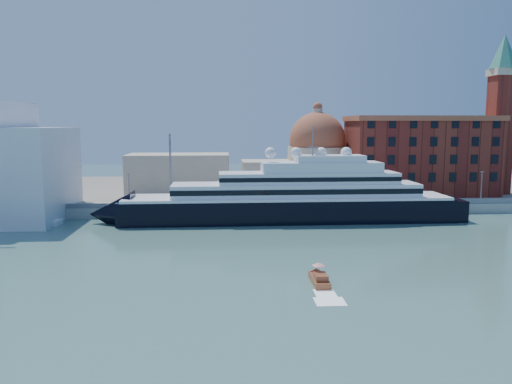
{
  "coord_description": "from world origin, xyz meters",
  "views": [
    {
      "loc": [
        -7.63,
        -92.67,
        22.55
      ],
      "look_at": [
        0.41,
        18.0,
        7.66
      ],
      "focal_mm": 35.0,
      "sensor_mm": 36.0,
      "label": 1
    }
  ],
  "objects": [
    {
      "name": "campanile",
      "position": [
        76.0,
        52.0,
        28.76
      ],
      "size": [
        8.4,
        8.4,
        47.0
      ],
      "color": "maroon",
      "rests_on": "land"
    },
    {
      "name": "ground",
      "position": [
        0.0,
        0.0,
        0.0
      ],
      "size": [
        400.0,
        400.0,
        0.0
      ],
      "primitive_type": "plane",
      "color": "#3D6962",
      "rests_on": "ground"
    },
    {
      "name": "lamp_posts",
      "position": [
        -12.67,
        32.27,
        9.84
      ],
      "size": [
        120.8,
        2.4,
        18.0
      ],
      "color": "slate",
      "rests_on": "quay"
    },
    {
      "name": "church",
      "position": [
        6.39,
        57.72,
        10.91
      ],
      "size": [
        66.0,
        18.0,
        25.5
      ],
      "color": "beige",
      "rests_on": "land"
    },
    {
      "name": "quay_fence",
      "position": [
        0.0,
        29.5,
        3.1
      ],
      "size": [
        180.0,
        0.1,
        1.2
      ],
      "primitive_type": "cube",
      "color": "slate",
      "rests_on": "quay"
    },
    {
      "name": "superyacht",
      "position": [
        5.73,
        23.0,
        4.53
      ],
      "size": [
        87.81,
        12.17,
        26.24
      ],
      "color": "black",
      "rests_on": "ground"
    },
    {
      "name": "warehouse",
      "position": [
        52.0,
        52.0,
        13.79
      ],
      "size": [
        43.0,
        19.0,
        23.25
      ],
      "color": "maroon",
      "rests_on": "land"
    },
    {
      "name": "service_barge",
      "position": [
        -49.04,
        21.88,
        0.69
      ],
      "size": [
        10.95,
        4.66,
        2.39
      ],
      "rotation": [
        0.0,
        0.0,
        -0.11
      ],
      "color": "white",
      "rests_on": "ground"
    },
    {
      "name": "water_taxi",
      "position": [
        6.45,
        -24.42,
        0.74
      ],
      "size": [
        2.26,
        6.51,
        3.08
      ],
      "rotation": [
        0.0,
        0.0,
        -0.02
      ],
      "color": "maroon",
      "rests_on": "ground"
    },
    {
      "name": "quay",
      "position": [
        0.0,
        34.0,
        1.25
      ],
      "size": [
        180.0,
        10.0,
        2.5
      ],
      "primitive_type": "cube",
      "color": "gray",
      "rests_on": "ground"
    },
    {
      "name": "land",
      "position": [
        0.0,
        75.0,
        1.0
      ],
      "size": [
        260.0,
        72.0,
        2.0
      ],
      "primitive_type": "cube",
      "color": "slate",
      "rests_on": "ground"
    }
  ]
}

